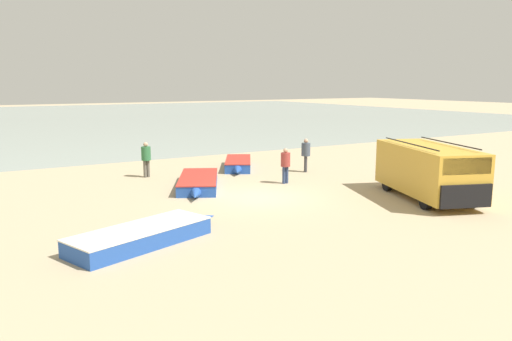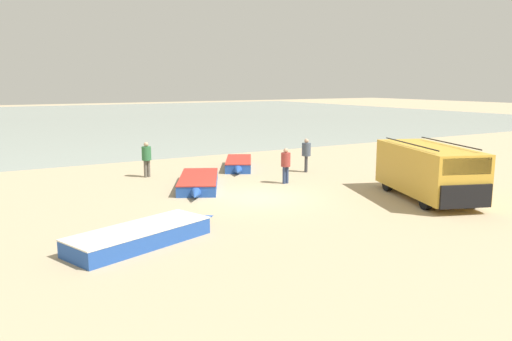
{
  "view_description": "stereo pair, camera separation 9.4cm",
  "coord_description": "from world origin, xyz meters",
  "px_view_note": "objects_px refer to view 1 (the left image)",
  "views": [
    {
      "loc": [
        -10.28,
        -17.26,
        4.69
      ],
      "look_at": [
        0.26,
        0.71,
        1.0
      ],
      "focal_mm": 35.0,
      "sensor_mm": 36.0,
      "label": 1
    },
    {
      "loc": [
        -10.2,
        -17.31,
        4.69
      ],
      "look_at": [
        0.26,
        0.71,
        1.0
      ],
      "focal_mm": 35.0,
      "sensor_mm": 36.0,
      "label": 2
    }
  ],
  "objects_px": {
    "fisherman_2": "(146,156)",
    "parked_van": "(428,170)",
    "fishing_rowboat_0": "(198,182)",
    "fishing_rowboat_2": "(144,235)",
    "fishing_rowboat_1": "(238,164)",
    "fisherman_0": "(306,152)",
    "fisherman_1": "(285,162)"
  },
  "relations": [
    {
      "from": "fisherman_0",
      "to": "fishing_rowboat_2",
      "type": "bearing_deg",
      "value": -108.63
    },
    {
      "from": "fishing_rowboat_0",
      "to": "fisherman_0",
      "type": "distance_m",
      "value": 6.66
    },
    {
      "from": "fishing_rowboat_2",
      "to": "fisherman_1",
      "type": "bearing_deg",
      "value": 12.13
    },
    {
      "from": "fisherman_0",
      "to": "fisherman_1",
      "type": "xyz_separation_m",
      "value": [
        -2.64,
        -2.02,
        -0.06
      ]
    },
    {
      "from": "fisherman_1",
      "to": "fisherman_2",
      "type": "distance_m",
      "value": 7.04
    },
    {
      "from": "fishing_rowboat_0",
      "to": "fishing_rowboat_1",
      "type": "height_order",
      "value": "fishing_rowboat_1"
    },
    {
      "from": "fishing_rowboat_1",
      "to": "fisherman_0",
      "type": "xyz_separation_m",
      "value": [
        2.6,
        -2.72,
        0.8
      ]
    },
    {
      "from": "fisherman_0",
      "to": "fisherman_2",
      "type": "distance_m",
      "value": 8.25
    },
    {
      "from": "fisherman_0",
      "to": "fisherman_1",
      "type": "bearing_deg",
      "value": -104.46
    },
    {
      "from": "fishing_rowboat_1",
      "to": "fishing_rowboat_0",
      "type": "bearing_deg",
      "value": -18.56
    },
    {
      "from": "fisherman_0",
      "to": "fisherman_2",
      "type": "relative_size",
      "value": 1.0
    },
    {
      "from": "fishing_rowboat_1",
      "to": "fisherman_2",
      "type": "xyz_separation_m",
      "value": [
        -5.16,
        0.09,
        0.8
      ]
    },
    {
      "from": "fishing_rowboat_2",
      "to": "fisherman_1",
      "type": "distance_m",
      "value": 10.07
    },
    {
      "from": "fishing_rowboat_0",
      "to": "fisherman_1",
      "type": "distance_m",
      "value": 4.16
    },
    {
      "from": "fisherman_0",
      "to": "fisherman_2",
      "type": "bearing_deg",
      "value": -161.83
    },
    {
      "from": "fishing_rowboat_2",
      "to": "fisherman_0",
      "type": "xyz_separation_m",
      "value": [
        11.16,
        7.33,
        0.8
      ]
    },
    {
      "from": "fishing_rowboat_1",
      "to": "fishing_rowboat_2",
      "type": "height_order",
      "value": "fishing_rowboat_2"
    },
    {
      "from": "fishing_rowboat_0",
      "to": "fishing_rowboat_2",
      "type": "xyz_separation_m",
      "value": [
        -4.6,
        -6.5,
        0.01
      ]
    },
    {
      "from": "fishing_rowboat_2",
      "to": "fisherman_1",
      "type": "xyz_separation_m",
      "value": [
        8.52,
        5.31,
        0.74
      ]
    },
    {
      "from": "fisherman_0",
      "to": "fisherman_1",
      "type": "height_order",
      "value": "fisherman_0"
    },
    {
      "from": "fisherman_2",
      "to": "fishing_rowboat_1",
      "type": "bearing_deg",
      "value": -103.22
    },
    {
      "from": "parked_van",
      "to": "fisherman_0",
      "type": "relative_size",
      "value": 3.28
    },
    {
      "from": "fishing_rowboat_0",
      "to": "fishing_rowboat_2",
      "type": "height_order",
      "value": "fishing_rowboat_2"
    },
    {
      "from": "fishing_rowboat_2",
      "to": "parked_van",
      "type": "bearing_deg",
      "value": -20.77
    },
    {
      "from": "fisherman_1",
      "to": "fishing_rowboat_0",
      "type": "bearing_deg",
      "value": 69.63
    },
    {
      "from": "fisherman_0",
      "to": "fisherman_1",
      "type": "distance_m",
      "value": 3.32
    },
    {
      "from": "fisherman_2",
      "to": "parked_van",
      "type": "bearing_deg",
      "value": -153.2
    },
    {
      "from": "fishing_rowboat_1",
      "to": "fisherman_0",
      "type": "relative_size",
      "value": 2.49
    },
    {
      "from": "fisherman_2",
      "to": "fishing_rowboat_0",
      "type": "bearing_deg",
      "value": -173.94
    },
    {
      "from": "fishing_rowboat_2",
      "to": "fisherman_2",
      "type": "bearing_deg",
      "value": 51.67
    },
    {
      "from": "parked_van",
      "to": "fishing_rowboat_0",
      "type": "distance_m",
      "value": 9.87
    },
    {
      "from": "fishing_rowboat_0",
      "to": "fisherman_0",
      "type": "xyz_separation_m",
      "value": [
        6.56,
        0.83,
        0.81
      ]
    }
  ]
}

